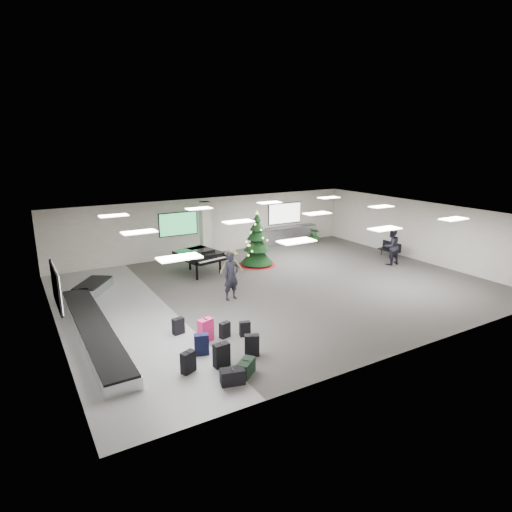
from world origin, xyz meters
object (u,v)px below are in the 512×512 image
christmas_tree (257,247)px  bench (390,248)px  potted_plant_right (316,236)px  traveler_b (232,267)px  baggage_carousel (94,320)px  pink_suitcase (206,330)px  grand_piano (200,255)px  service_counter (287,235)px  traveler_bench (391,246)px  traveler_a (231,276)px  potted_plant_left (253,244)px

christmas_tree → bench: bearing=-18.0°
potted_plant_right → traveler_b: bearing=-150.6°
baggage_carousel → bench: (16.06, 1.27, 0.26)m
pink_suitcase → grand_piano: 7.40m
service_counter → bench: service_counter is taller
christmas_tree → traveler_bench: christmas_tree is taller
baggage_carousel → pink_suitcase: bearing=-47.1°
christmas_tree → potted_plant_right: size_ratio=3.41×
bench → grand_piano: bearing=167.1°
bench → pink_suitcase: bearing=-161.1°
service_counter → traveler_bench: bearing=-73.0°
traveler_b → grand_piano: bearing=121.9°
service_counter → grand_piano: bearing=-157.4°
bench → traveler_b: size_ratio=0.79×
christmas_tree → traveler_a: 5.13m
traveler_bench → pink_suitcase: bearing=16.6°
pink_suitcase → potted_plant_left: size_ratio=0.88×
christmas_tree → potted_plant_right: christmas_tree is taller
service_counter → bench: size_ratio=3.07×
service_counter → grand_piano: grand_piano is taller
service_counter → christmas_tree: christmas_tree is taller
baggage_carousel → potted_plant_left: (10.01, 6.07, 0.23)m
traveler_a → grand_piano: bearing=75.1°
baggage_carousel → potted_plant_left: 11.71m
baggage_carousel → traveler_a: bearing=-1.8°
christmas_tree → potted_plant_right: bearing=23.8°
potted_plant_left → baggage_carousel: bearing=-148.7°
baggage_carousel → pink_suitcase: (2.90, -3.12, 0.17)m
traveler_a → traveler_bench: (9.50, 0.31, -0.02)m
traveler_b → christmas_tree: bearing=58.4°
baggage_carousel → potted_plant_right: size_ratio=11.51×
traveler_b → potted_plant_left: (3.81, 4.64, -0.40)m
baggage_carousel → service_counter: size_ratio=2.40×
potted_plant_left → grand_piano: bearing=-151.8°
traveler_a → potted_plant_left: traveler_a is taller
pink_suitcase → traveler_a: size_ratio=0.39×
grand_piano → traveler_b: size_ratio=1.52×
christmas_tree → potted_plant_left: bearing=63.9°
baggage_carousel → christmas_tree: 9.56m
service_counter → pink_suitcase: 14.00m
bench → traveler_bench: 1.72m
service_counter → traveler_b: (-6.65, -5.30, 0.29)m
christmas_tree → traveler_b: 3.42m
service_counter → potted_plant_left: 2.91m
service_counter → traveler_b: size_ratio=2.41×
bench → potted_plant_left: bearing=142.0°
potted_plant_left → bench: bearing=-38.4°
baggage_carousel → potted_plant_right: (14.71, 6.22, 0.21)m
grand_piano → potted_plant_right: grand_piano is taller
pink_suitcase → traveler_a: 3.89m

